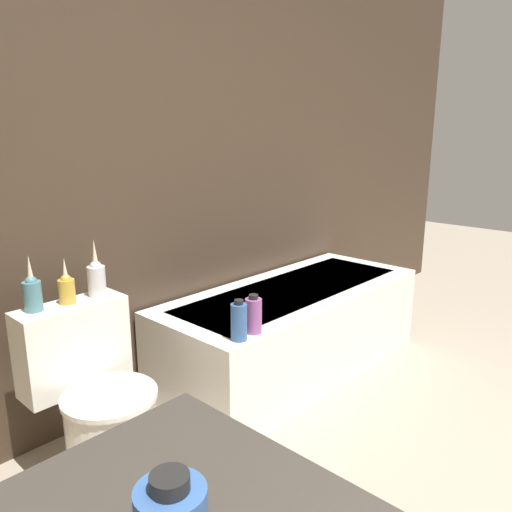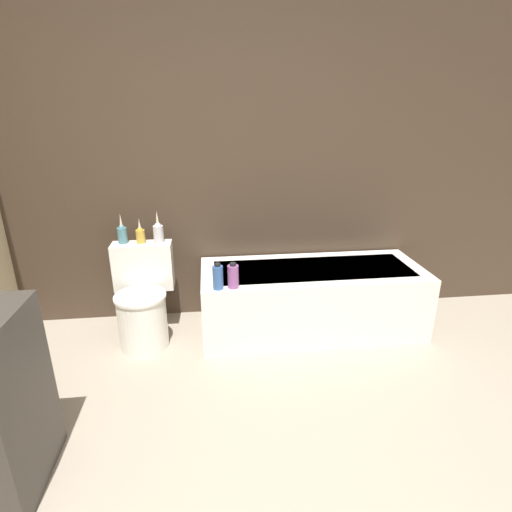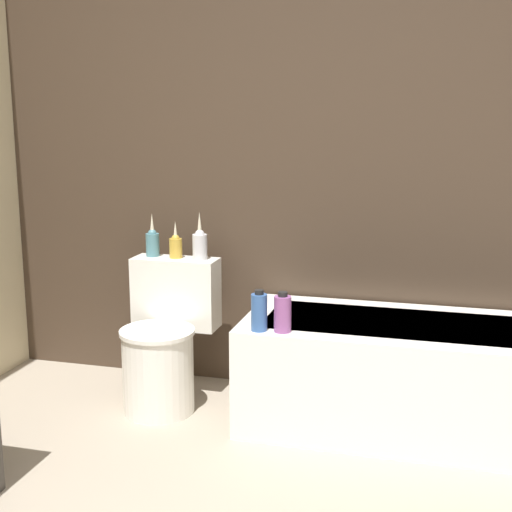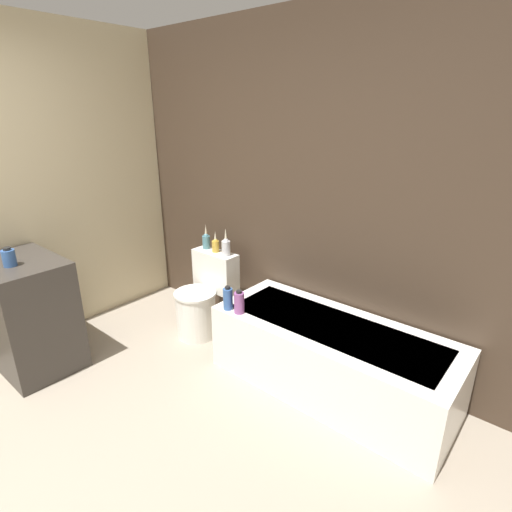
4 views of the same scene
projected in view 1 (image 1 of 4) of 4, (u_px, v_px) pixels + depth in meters
name	position (u px, v px, depth m)	size (l,w,h in m)	color
wall_back_tiled	(151.00, 150.00, 2.47)	(6.40, 0.06, 2.60)	#423326
bathtub	(293.00, 329.00, 2.94)	(1.70, 0.68, 0.51)	white
toilet	(99.00, 407.00, 1.99)	(0.44, 0.52, 0.72)	white
vase_gold	(32.00, 292.00, 1.91)	(0.07, 0.07, 0.22)	teal
vase_silver	(67.00, 288.00, 2.00)	(0.06, 0.06, 0.19)	gold
vase_bronze	(96.00, 277.00, 2.08)	(0.07, 0.07, 0.24)	silver
shampoo_bottle_tall	(239.00, 321.00, 2.16)	(0.07, 0.07, 0.18)	#335999
shampoo_bottle_short	(253.00, 315.00, 2.24)	(0.08, 0.08, 0.18)	#8C4C8C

